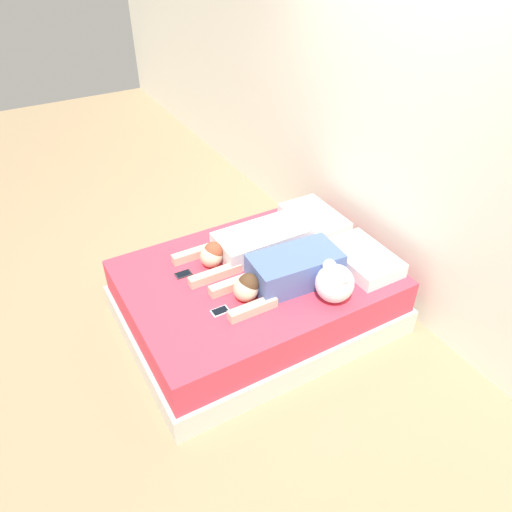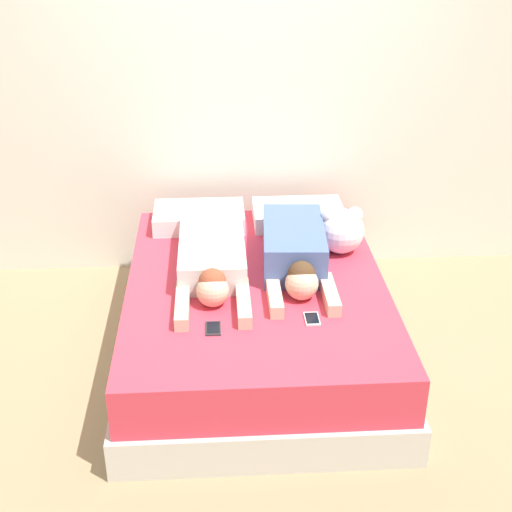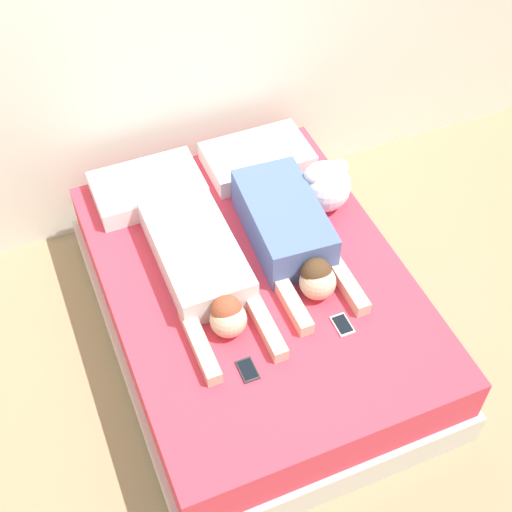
{
  "view_description": "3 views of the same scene",
  "coord_description": "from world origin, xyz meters",
  "px_view_note": "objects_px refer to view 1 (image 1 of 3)",
  "views": [
    {
      "loc": [
        2.54,
        -1.46,
        2.8
      ],
      "look_at": [
        0.0,
        0.0,
        0.63
      ],
      "focal_mm": 35.0,
      "sensor_mm": 36.0,
      "label": 1
    },
    {
      "loc": [
        -0.22,
        -3.45,
        2.41
      ],
      "look_at": [
        0.0,
        0.0,
        0.63
      ],
      "focal_mm": 50.0,
      "sensor_mm": 36.0,
      "label": 2
    },
    {
      "loc": [
        -0.86,
        -2.06,
        3.18
      ],
      "look_at": [
        0.0,
        0.0,
        0.63
      ],
      "focal_mm": 50.0,
      "sensor_mm": 36.0,
      "label": 3
    }
  ],
  "objects_px": {
    "cell_phone_left": "(183,274)",
    "cell_phone_right": "(220,311)",
    "person_left": "(252,243)",
    "bed": "(256,297)",
    "pillow_head_left": "(314,219)",
    "person_right": "(286,272)",
    "plush_toy": "(335,282)",
    "pillow_head_right": "(363,258)"
  },
  "relations": [
    {
      "from": "person_left",
      "to": "cell_phone_left",
      "type": "distance_m",
      "value": 0.59
    },
    {
      "from": "person_left",
      "to": "cell_phone_right",
      "type": "xyz_separation_m",
      "value": [
        0.5,
        -0.53,
        -0.08
      ]
    },
    {
      "from": "bed",
      "to": "cell_phone_right",
      "type": "xyz_separation_m",
      "value": [
        0.26,
        -0.43,
        0.25
      ]
    },
    {
      "from": "pillow_head_right",
      "to": "cell_phone_left",
      "type": "xyz_separation_m",
      "value": [
        -0.56,
        -1.24,
        -0.05
      ]
    },
    {
      "from": "bed",
      "to": "person_right",
      "type": "xyz_separation_m",
      "value": [
        0.23,
        0.11,
        0.35
      ]
    },
    {
      "from": "pillow_head_right",
      "to": "plush_toy",
      "type": "xyz_separation_m",
      "value": [
        0.21,
        -0.43,
        0.09
      ]
    },
    {
      "from": "bed",
      "to": "cell_phone_left",
      "type": "bearing_deg",
      "value": -116.46
    },
    {
      "from": "person_left",
      "to": "person_right",
      "type": "distance_m",
      "value": 0.47
    },
    {
      "from": "person_left",
      "to": "cell_phone_left",
      "type": "relative_size",
      "value": 8.84
    },
    {
      "from": "pillow_head_left",
      "to": "cell_phone_left",
      "type": "relative_size",
      "value": 4.75
    },
    {
      "from": "person_left",
      "to": "person_right",
      "type": "bearing_deg",
      "value": 1.66
    },
    {
      "from": "cell_phone_left",
      "to": "cell_phone_right",
      "type": "height_order",
      "value": "same"
    },
    {
      "from": "pillow_head_left",
      "to": "cell_phone_left",
      "type": "height_order",
      "value": "pillow_head_left"
    },
    {
      "from": "bed",
      "to": "cell_phone_right",
      "type": "relative_size",
      "value": 16.4
    },
    {
      "from": "bed",
      "to": "cell_phone_left",
      "type": "xyz_separation_m",
      "value": [
        -0.24,
        -0.49,
        0.25
      ]
    },
    {
      "from": "bed",
      "to": "plush_toy",
      "type": "relative_size",
      "value": 6.99
    },
    {
      "from": "plush_toy",
      "to": "cell_phone_right",
      "type": "bearing_deg",
      "value": -109.76
    },
    {
      "from": "cell_phone_left",
      "to": "pillow_head_left",
      "type": "bearing_deg",
      "value": 93.63
    },
    {
      "from": "person_left",
      "to": "person_right",
      "type": "height_order",
      "value": "person_right"
    },
    {
      "from": "pillow_head_right",
      "to": "cell_phone_right",
      "type": "distance_m",
      "value": 1.18
    },
    {
      "from": "person_right",
      "to": "cell_phone_left",
      "type": "relative_size",
      "value": 7.8
    },
    {
      "from": "cell_phone_right",
      "to": "person_left",
      "type": "bearing_deg",
      "value": 133.18
    },
    {
      "from": "pillow_head_left",
      "to": "pillow_head_right",
      "type": "xyz_separation_m",
      "value": [
        0.64,
        0.0,
        0.0
      ]
    },
    {
      "from": "pillow_head_right",
      "to": "cell_phone_right",
      "type": "xyz_separation_m",
      "value": [
        -0.06,
        -1.18,
        -0.05
      ]
    },
    {
      "from": "bed",
      "to": "pillow_head_left",
      "type": "xyz_separation_m",
      "value": [
        -0.32,
        0.75,
        0.3
      ]
    },
    {
      "from": "bed",
      "to": "cell_phone_left",
      "type": "relative_size",
      "value": 16.4
    },
    {
      "from": "pillow_head_left",
      "to": "bed",
      "type": "bearing_deg",
      "value": -66.91
    },
    {
      "from": "pillow_head_left",
      "to": "person_right",
      "type": "bearing_deg",
      "value": -49.26
    },
    {
      "from": "person_left",
      "to": "plush_toy",
      "type": "distance_m",
      "value": 0.8
    },
    {
      "from": "person_left",
      "to": "plush_toy",
      "type": "relative_size",
      "value": 3.77
    },
    {
      "from": "bed",
      "to": "pillow_head_left",
      "type": "bearing_deg",
      "value": 113.09
    },
    {
      "from": "plush_toy",
      "to": "pillow_head_left",
      "type": "bearing_deg",
      "value": 153.11
    },
    {
      "from": "pillow_head_right",
      "to": "person_right",
      "type": "relative_size",
      "value": 0.61
    },
    {
      "from": "cell_phone_left",
      "to": "bed",
      "type": "bearing_deg",
      "value": 63.54
    },
    {
      "from": "pillow_head_right",
      "to": "cell_phone_left",
      "type": "distance_m",
      "value": 1.36
    },
    {
      "from": "pillow_head_left",
      "to": "pillow_head_right",
      "type": "height_order",
      "value": "same"
    },
    {
      "from": "person_left",
      "to": "person_right",
      "type": "xyz_separation_m",
      "value": [
        0.47,
        0.01,
        0.03
      ]
    },
    {
      "from": "cell_phone_left",
      "to": "plush_toy",
      "type": "distance_m",
      "value": 1.12
    },
    {
      "from": "bed",
      "to": "pillow_head_right",
      "type": "height_order",
      "value": "pillow_head_right"
    },
    {
      "from": "cell_phone_left",
      "to": "plush_toy",
      "type": "relative_size",
      "value": 0.43
    },
    {
      "from": "person_right",
      "to": "cell_phone_right",
      "type": "relative_size",
      "value": 7.8
    },
    {
      "from": "pillow_head_left",
      "to": "person_right",
      "type": "relative_size",
      "value": 0.61
    }
  ]
}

